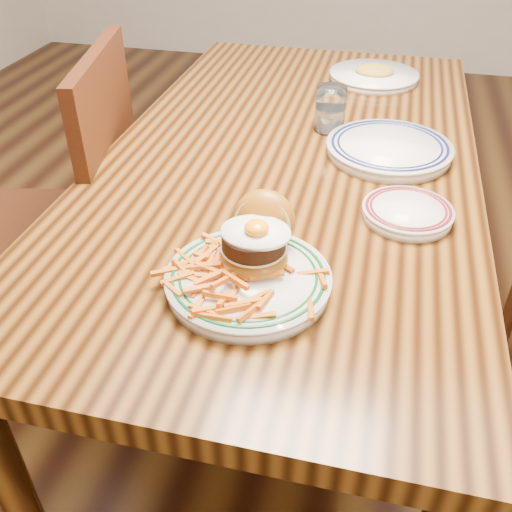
% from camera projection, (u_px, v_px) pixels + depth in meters
% --- Properties ---
extents(floor, '(6.00, 6.00, 0.00)m').
position_uv_depth(floor, '(282.00, 370.00, 1.78)').
color(floor, black).
rests_on(floor, ground).
extents(table, '(0.85, 1.60, 0.75)m').
position_uv_depth(table, '(289.00, 185.00, 1.39)').
color(table, black).
rests_on(table, floor).
extents(chair_left, '(0.53, 0.53, 0.96)m').
position_uv_depth(chair_left, '(74.00, 220.00, 1.54)').
color(chair_left, '#3D1A0C').
rests_on(chair_left, floor).
extents(main_plate, '(0.27, 0.28, 0.13)m').
position_uv_depth(main_plate, '(251.00, 264.00, 0.93)').
color(main_plate, silver).
rests_on(main_plate, table).
extents(side_plate, '(0.17, 0.17, 0.03)m').
position_uv_depth(side_plate, '(408.00, 212.00, 1.10)').
color(side_plate, silver).
rests_on(side_plate, table).
extents(rear_plate, '(0.29, 0.29, 0.03)m').
position_uv_depth(rear_plate, '(389.00, 148.00, 1.31)').
color(rear_plate, silver).
rests_on(rear_plate, table).
extents(water_glass, '(0.07, 0.07, 0.11)m').
position_uv_depth(water_glass, '(330.00, 112.00, 1.40)').
color(water_glass, white).
rests_on(water_glass, table).
extents(far_plate, '(0.26, 0.26, 0.05)m').
position_uv_depth(far_plate, '(374.00, 76.00, 1.71)').
color(far_plate, silver).
rests_on(far_plate, table).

